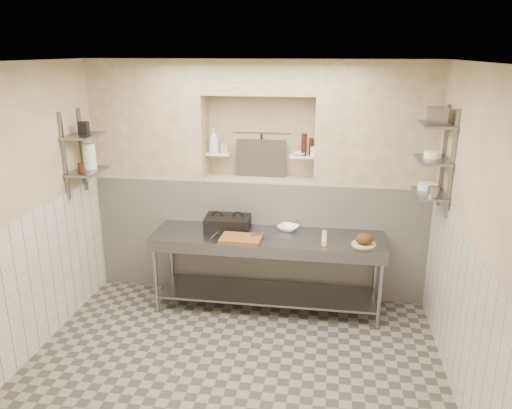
% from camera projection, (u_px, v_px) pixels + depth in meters
% --- Properties ---
extents(floor, '(4.00, 3.90, 0.10)m').
position_uv_depth(floor, '(233.00, 371.00, 4.77)').
color(floor, slate).
rests_on(floor, ground).
extents(ceiling, '(4.00, 3.90, 0.10)m').
position_uv_depth(ceiling, '(228.00, 55.00, 3.91)').
color(ceiling, silver).
rests_on(ceiling, ground).
extents(wall_left, '(0.10, 3.90, 2.80)m').
position_uv_depth(wall_left, '(15.00, 217.00, 4.64)').
color(wall_left, '#C6B796').
rests_on(wall_left, ground).
extents(wall_right, '(0.10, 3.90, 2.80)m').
position_uv_depth(wall_right, '(478.00, 242.00, 4.05)').
color(wall_right, '#C6B796').
rests_on(wall_right, ground).
extents(wall_back, '(4.00, 0.10, 2.80)m').
position_uv_depth(wall_back, '(262.00, 175.00, 6.23)').
color(wall_back, '#C6B796').
rests_on(wall_back, ground).
extents(wall_front, '(4.00, 0.10, 2.80)m').
position_uv_depth(wall_front, '(149.00, 366.00, 2.46)').
color(wall_front, '#C6B796').
rests_on(wall_front, ground).
extents(backwall_lower, '(4.00, 0.40, 1.40)m').
position_uv_depth(backwall_lower, '(259.00, 234.00, 6.20)').
color(backwall_lower, silver).
rests_on(backwall_lower, floor).
extents(alcove_sill, '(1.30, 0.40, 0.02)m').
position_uv_depth(alcove_sill, '(260.00, 179.00, 5.99)').
color(alcove_sill, '#C6B796').
rests_on(alcove_sill, backwall_lower).
extents(backwall_pillar_left, '(1.35, 0.40, 1.40)m').
position_uv_depth(backwall_pillar_left, '(151.00, 119.00, 5.98)').
color(backwall_pillar_left, '#C6B796').
rests_on(backwall_pillar_left, backwall_lower).
extents(backwall_pillar_right, '(1.35, 0.40, 1.40)m').
position_uv_depth(backwall_pillar_right, '(376.00, 124.00, 5.60)').
color(backwall_pillar_right, '#C6B796').
rests_on(backwall_pillar_right, backwall_lower).
extents(backwall_header, '(1.30, 0.40, 0.40)m').
position_uv_depth(backwall_header, '(260.00, 77.00, 5.64)').
color(backwall_header, '#C6B796').
rests_on(backwall_header, backwall_lower).
extents(wainscot_left, '(0.02, 3.90, 1.40)m').
position_uv_depth(wainscot_left, '(31.00, 286.00, 4.84)').
color(wainscot_left, silver).
rests_on(wainscot_left, floor).
extents(wainscot_right, '(0.02, 3.90, 1.40)m').
position_uv_depth(wainscot_right, '(460.00, 318.00, 4.26)').
color(wainscot_right, silver).
rests_on(wainscot_right, floor).
extents(alcove_shelf_left, '(0.28, 0.16, 0.02)m').
position_uv_depth(alcove_shelf_left, '(218.00, 154.00, 5.98)').
color(alcove_shelf_left, white).
rests_on(alcove_shelf_left, backwall_lower).
extents(alcove_shelf_right, '(0.28, 0.16, 0.02)m').
position_uv_depth(alcove_shelf_right, '(302.00, 156.00, 5.83)').
color(alcove_shelf_right, white).
rests_on(alcove_shelf_right, backwall_lower).
extents(utensil_rail, '(0.70, 0.02, 0.02)m').
position_uv_depth(utensil_rail, '(262.00, 132.00, 5.99)').
color(utensil_rail, gray).
rests_on(utensil_rail, wall_back).
extents(hanging_steel, '(0.02, 0.02, 0.30)m').
position_uv_depth(hanging_steel, '(261.00, 146.00, 6.02)').
color(hanging_steel, black).
rests_on(hanging_steel, utensil_rail).
extents(splash_panel, '(0.60, 0.08, 0.45)m').
position_uv_depth(splash_panel, '(261.00, 158.00, 6.02)').
color(splash_panel, '#383330').
rests_on(splash_panel, alcove_sill).
extents(shelf_rail_left_a, '(0.03, 0.03, 0.95)m').
position_uv_depth(shelf_rail_left_a, '(82.00, 150.00, 5.69)').
color(shelf_rail_left_a, slate).
rests_on(shelf_rail_left_a, wall_left).
extents(shelf_rail_left_b, '(0.03, 0.03, 0.95)m').
position_uv_depth(shelf_rail_left_b, '(64.00, 157.00, 5.31)').
color(shelf_rail_left_b, slate).
rests_on(shelf_rail_left_b, wall_left).
extents(wall_shelf_left_lower, '(0.30, 0.50, 0.02)m').
position_uv_depth(wall_shelf_left_lower, '(87.00, 171.00, 5.54)').
color(wall_shelf_left_lower, slate).
rests_on(wall_shelf_left_lower, wall_left).
extents(wall_shelf_left_upper, '(0.30, 0.50, 0.03)m').
position_uv_depth(wall_shelf_left_upper, '(83.00, 136.00, 5.42)').
color(wall_shelf_left_upper, slate).
rests_on(wall_shelf_left_upper, wall_left).
extents(shelf_rail_right_a, '(0.03, 0.03, 1.05)m').
position_uv_depth(shelf_rail_right_a, '(443.00, 156.00, 5.10)').
color(shelf_rail_right_a, slate).
rests_on(shelf_rail_right_a, wall_right).
extents(shelf_rail_right_b, '(0.03, 0.03, 1.05)m').
position_uv_depth(shelf_rail_right_b, '(452.00, 165.00, 4.73)').
color(shelf_rail_right_b, slate).
rests_on(shelf_rail_right_b, wall_right).
extents(wall_shelf_right_lower, '(0.30, 0.50, 0.02)m').
position_uv_depth(wall_shelf_right_lower, '(429.00, 194.00, 5.04)').
color(wall_shelf_right_lower, slate).
rests_on(wall_shelf_right_lower, wall_right).
extents(wall_shelf_right_mid, '(0.30, 0.50, 0.02)m').
position_uv_depth(wall_shelf_right_mid, '(433.00, 160.00, 4.93)').
color(wall_shelf_right_mid, slate).
rests_on(wall_shelf_right_mid, wall_right).
extents(wall_shelf_right_upper, '(0.30, 0.50, 0.03)m').
position_uv_depth(wall_shelf_right_upper, '(437.00, 124.00, 4.83)').
color(wall_shelf_right_upper, slate).
rests_on(wall_shelf_right_upper, wall_right).
extents(prep_table, '(2.60, 0.70, 0.90)m').
position_uv_depth(prep_table, '(267.00, 257.00, 5.66)').
color(prep_table, gray).
rests_on(prep_table, floor).
extents(panini_press, '(0.54, 0.40, 0.14)m').
position_uv_depth(panini_press, '(228.00, 222.00, 5.81)').
color(panini_press, black).
rests_on(panini_press, prep_table).
extents(cutting_board, '(0.45, 0.33, 0.04)m').
position_uv_depth(cutting_board, '(241.00, 239.00, 5.44)').
color(cutting_board, brown).
rests_on(cutting_board, prep_table).
extents(knife_blade, '(0.21, 0.13, 0.01)m').
position_uv_depth(knife_blade, '(261.00, 234.00, 5.51)').
color(knife_blade, gray).
rests_on(knife_blade, cutting_board).
extents(tongs, '(0.06, 0.26, 0.02)m').
position_uv_depth(tongs, '(215.00, 234.00, 5.46)').
color(tongs, gray).
rests_on(tongs, cutting_board).
extents(mixing_bowl, '(0.30, 0.30, 0.06)m').
position_uv_depth(mixing_bowl, '(288.00, 228.00, 5.75)').
color(mixing_bowl, white).
rests_on(mixing_bowl, prep_table).
extents(rolling_pin, '(0.06, 0.37, 0.06)m').
position_uv_depth(rolling_pin, '(324.00, 238.00, 5.44)').
color(rolling_pin, '#D1B581').
rests_on(rolling_pin, prep_table).
extents(bread_board, '(0.26, 0.26, 0.01)m').
position_uv_depth(bread_board, '(364.00, 244.00, 5.32)').
color(bread_board, '#D1B581').
rests_on(bread_board, prep_table).
extents(bread_loaf, '(0.19, 0.19, 0.11)m').
position_uv_depth(bread_loaf, '(364.00, 239.00, 5.30)').
color(bread_loaf, '#4C2D19').
rests_on(bread_loaf, bread_board).
extents(bottle_soap, '(0.15, 0.15, 0.29)m').
position_uv_depth(bottle_soap, '(214.00, 141.00, 5.92)').
color(bottle_soap, white).
rests_on(bottle_soap, alcove_shelf_left).
extents(jar_alcove, '(0.08, 0.08, 0.12)m').
position_uv_depth(jar_alcove, '(225.00, 148.00, 5.94)').
color(jar_alcove, '#C6B796').
rests_on(jar_alcove, alcove_shelf_left).
extents(bowl_alcove, '(0.16, 0.16, 0.04)m').
position_uv_depth(bowl_alcove, '(299.00, 154.00, 5.80)').
color(bowl_alcove, white).
rests_on(bowl_alcove, alcove_shelf_right).
extents(condiment_a, '(0.05, 0.05, 0.20)m').
position_uv_depth(condiment_a, '(311.00, 147.00, 5.80)').
color(condiment_a, black).
rests_on(condiment_a, alcove_shelf_right).
extents(condiment_b, '(0.06, 0.06, 0.26)m').
position_uv_depth(condiment_b, '(304.00, 145.00, 5.78)').
color(condiment_b, black).
rests_on(condiment_b, alcove_shelf_right).
extents(condiment_c, '(0.06, 0.06, 0.11)m').
position_uv_depth(condiment_c, '(313.00, 151.00, 5.78)').
color(condiment_c, white).
rests_on(condiment_c, alcove_shelf_right).
extents(jug_left, '(0.14, 0.14, 0.28)m').
position_uv_depth(jug_left, '(89.00, 156.00, 5.58)').
color(jug_left, white).
rests_on(jug_left, wall_shelf_left_lower).
extents(jar_left, '(0.07, 0.07, 0.11)m').
position_uv_depth(jar_left, '(81.00, 168.00, 5.41)').
color(jar_left, black).
rests_on(jar_left, wall_shelf_left_lower).
extents(box_left_upper, '(0.11, 0.11, 0.14)m').
position_uv_depth(box_left_upper, '(84.00, 128.00, 5.43)').
color(box_left_upper, black).
rests_on(box_left_upper, wall_shelf_left_upper).
extents(bowl_right, '(0.20, 0.20, 0.06)m').
position_uv_depth(bowl_right, '(428.00, 186.00, 5.15)').
color(bowl_right, white).
rests_on(bowl_right, wall_shelf_right_lower).
extents(canister_right, '(0.11, 0.11, 0.11)m').
position_uv_depth(canister_right, '(433.00, 192.00, 4.86)').
color(canister_right, gray).
rests_on(canister_right, wall_shelf_right_lower).
extents(bowl_right_mid, '(0.17, 0.17, 0.06)m').
position_uv_depth(bowl_right_mid, '(433.00, 154.00, 4.97)').
color(bowl_right_mid, white).
rests_on(bowl_right_mid, wall_shelf_right_mid).
extents(basket_right, '(0.22, 0.26, 0.15)m').
position_uv_depth(basket_right, '(437.00, 115.00, 4.84)').
color(basket_right, gray).
rests_on(basket_right, wall_shelf_right_upper).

